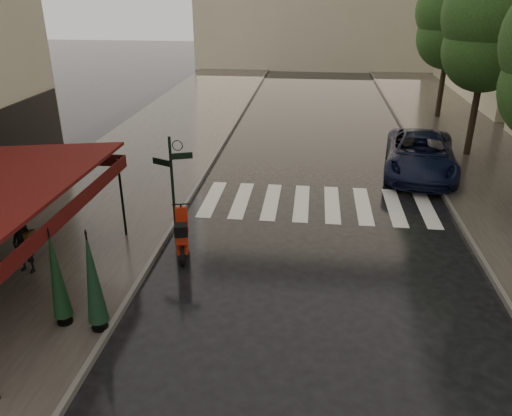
% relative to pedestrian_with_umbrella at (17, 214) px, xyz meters
% --- Properties ---
extents(ground, '(120.00, 120.00, 0.00)m').
position_rel_pedestrian_with_umbrella_xyz_m(ground, '(4.43, -0.46, -1.73)').
color(ground, black).
rests_on(ground, ground).
extents(sidewalk_near, '(6.00, 60.00, 0.12)m').
position_rel_pedestrian_with_umbrella_xyz_m(sidewalk_near, '(-0.07, 11.54, -1.67)').
color(sidewalk_near, '#38332D').
rests_on(sidewalk_near, ground).
extents(sidewalk_far, '(5.50, 60.00, 0.12)m').
position_rel_pedestrian_with_umbrella_xyz_m(sidewalk_far, '(14.68, 11.54, -1.67)').
color(sidewalk_far, '#38332D').
rests_on(sidewalk_far, ground).
extents(curb_near, '(0.12, 60.00, 0.16)m').
position_rel_pedestrian_with_umbrella_xyz_m(curb_near, '(2.98, 11.54, -1.66)').
color(curb_near, '#595651').
rests_on(curb_near, ground).
extents(curb_far, '(0.12, 60.00, 0.16)m').
position_rel_pedestrian_with_umbrella_xyz_m(curb_far, '(11.88, 11.54, -1.66)').
color(curb_far, '#595651').
rests_on(curb_far, ground).
extents(crosswalk, '(7.85, 3.20, 0.01)m').
position_rel_pedestrian_with_umbrella_xyz_m(crosswalk, '(7.41, 5.54, -1.73)').
color(crosswalk, silver).
rests_on(crosswalk, ground).
extents(signpost, '(1.17, 0.29, 3.10)m').
position_rel_pedestrian_with_umbrella_xyz_m(signpost, '(3.24, 2.54, 0.10)').
color(signpost, black).
rests_on(signpost, ground).
extents(tree_mid, '(3.80, 3.80, 8.34)m').
position_rel_pedestrian_with_umbrella_xyz_m(tree_mid, '(13.93, 11.54, 3.86)').
color(tree_mid, black).
rests_on(tree_mid, sidewalk_far).
extents(tree_far, '(3.80, 3.80, 8.16)m').
position_rel_pedestrian_with_umbrella_xyz_m(tree_far, '(14.13, 18.54, 3.72)').
color(tree_far, black).
rests_on(tree_far, sidewalk_far).
extents(pedestrian_with_umbrella, '(1.10, 1.11, 2.43)m').
position_rel_pedestrian_with_umbrella_xyz_m(pedestrian_with_umbrella, '(0.00, 0.00, 0.00)').
color(pedestrian_with_umbrella, black).
rests_on(pedestrian_with_umbrella, sidewalk_near).
extents(scooter, '(0.77, 1.85, 1.24)m').
position_rel_pedestrian_with_umbrella_xyz_m(scooter, '(3.70, 1.55, -1.16)').
color(scooter, black).
rests_on(scooter, ground).
extents(parked_car, '(3.42, 6.02, 1.58)m').
position_rel_pedestrian_with_umbrella_xyz_m(parked_car, '(11.43, 9.09, -0.94)').
color(parked_car, black).
rests_on(parked_car, ground).
extents(parasol_front, '(0.41, 0.41, 2.28)m').
position_rel_pedestrian_with_umbrella_xyz_m(parasol_front, '(1.94, -1.96, -0.39)').
color(parasol_front, black).
rests_on(parasol_front, sidewalk_near).
extents(parasol_back, '(0.44, 0.44, 2.34)m').
position_rel_pedestrian_with_umbrella_xyz_m(parasol_back, '(2.78, -2.06, -0.35)').
color(parasol_back, black).
rests_on(parasol_back, sidewalk_near).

